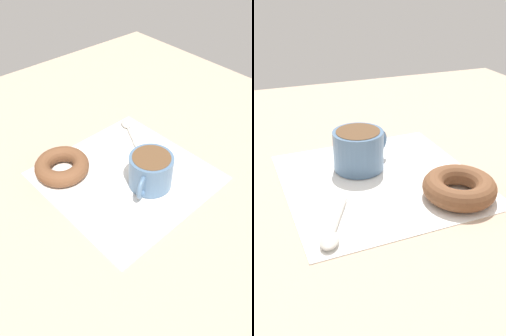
% 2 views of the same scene
% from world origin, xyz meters
% --- Properties ---
extents(ground_plane, '(1.20, 1.20, 0.02)m').
position_xyz_m(ground_plane, '(0.00, 0.00, -0.01)').
color(ground_plane, tan).
extents(napkin, '(0.32, 0.32, 0.00)m').
position_xyz_m(napkin, '(0.03, 0.01, 0.00)').
color(napkin, white).
rests_on(napkin, ground_plane).
extents(coffee_cup, '(0.11, 0.09, 0.07)m').
position_xyz_m(coffee_cup, '(0.05, -0.04, 0.04)').
color(coffee_cup, slate).
rests_on(coffee_cup, napkin).
extents(donut, '(0.11, 0.11, 0.03)m').
position_xyz_m(donut, '(-0.06, 0.11, 0.02)').
color(donut, brown).
rests_on(donut, napkin).
extents(spoon, '(0.07, 0.11, 0.01)m').
position_xyz_m(spoon, '(0.14, 0.13, 0.01)').
color(spoon, '#B7B2A8').
rests_on(spoon, napkin).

